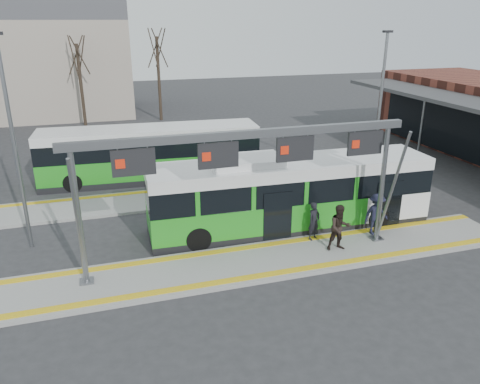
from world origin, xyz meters
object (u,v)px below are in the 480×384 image
at_px(hero_bus, 289,195).
at_px(passenger_a, 314,221).
at_px(gantry, 249,158).
at_px(passenger_c, 376,214).
at_px(passenger_b, 340,228).

distance_m(hero_bus, passenger_a, 1.92).
height_order(gantry, hero_bus, gantry).
xyz_separation_m(gantry, passenger_c, (6.06, 0.53, -3.21)).
distance_m(hero_bus, passenger_b, 3.16).
bearing_deg(passenger_a, gantry, 170.27).
height_order(hero_bus, passenger_b, hero_bus).
bearing_deg(passenger_b, hero_bus, 113.42).
relative_size(gantry, hero_bus, 1.01).
bearing_deg(hero_bus, passenger_a, -74.76).
bearing_deg(passenger_a, passenger_b, -88.40).
xyz_separation_m(hero_bus, passenger_c, (3.25, -2.08, -0.52)).
bearing_deg(gantry, passenger_c, 5.04).
distance_m(gantry, passenger_a, 4.70).
distance_m(passenger_b, passenger_c, 2.42).
height_order(gantry, passenger_a, gantry).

